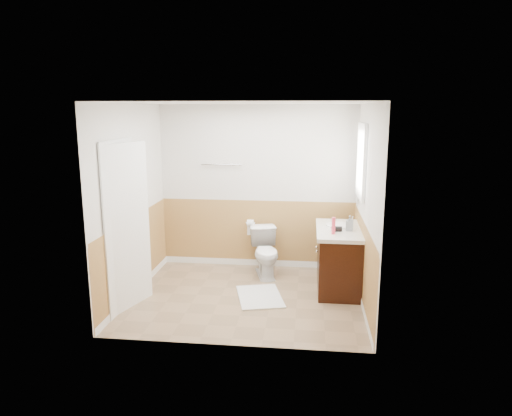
# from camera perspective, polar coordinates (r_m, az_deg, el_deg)

# --- Properties ---
(floor) EXTENTS (3.00, 3.00, 0.00)m
(floor) POSITION_cam_1_polar(r_m,az_deg,el_deg) (6.26, -1.19, -10.81)
(floor) COLOR #8C7051
(floor) RESTS_ON ground
(ceiling) EXTENTS (3.00, 3.00, 0.00)m
(ceiling) POSITION_cam_1_polar(r_m,az_deg,el_deg) (5.78, -1.30, 12.72)
(ceiling) COLOR white
(ceiling) RESTS_ON floor
(wall_back) EXTENTS (3.00, 0.00, 3.00)m
(wall_back) POSITION_cam_1_polar(r_m,az_deg,el_deg) (7.16, 0.17, 2.52)
(wall_back) COLOR silver
(wall_back) RESTS_ON floor
(wall_front) EXTENTS (3.00, 0.00, 3.00)m
(wall_front) POSITION_cam_1_polar(r_m,az_deg,el_deg) (4.64, -3.42, -2.69)
(wall_front) COLOR silver
(wall_front) RESTS_ON floor
(wall_left) EXTENTS (0.00, 3.00, 3.00)m
(wall_left) POSITION_cam_1_polar(r_m,az_deg,el_deg) (6.27, -14.95, 0.77)
(wall_left) COLOR silver
(wall_left) RESTS_ON floor
(wall_right) EXTENTS (0.00, 3.00, 3.00)m
(wall_right) POSITION_cam_1_polar(r_m,az_deg,el_deg) (5.88, 13.39, 0.13)
(wall_right) COLOR silver
(wall_right) RESTS_ON floor
(wainscot_back) EXTENTS (3.00, 0.00, 3.00)m
(wainscot_back) POSITION_cam_1_polar(r_m,az_deg,el_deg) (7.31, 0.15, -3.30)
(wainscot_back) COLOR tan
(wainscot_back) RESTS_ON floor
(wainscot_front) EXTENTS (3.00, 0.00, 3.00)m
(wainscot_front) POSITION_cam_1_polar(r_m,az_deg,el_deg) (4.90, -3.28, -11.18)
(wainscot_front) COLOR tan
(wainscot_front) RESTS_ON floor
(wainscot_left) EXTENTS (0.00, 2.60, 2.60)m
(wainscot_left) POSITION_cam_1_polar(r_m,az_deg,el_deg) (6.45, -14.49, -5.78)
(wainscot_left) COLOR tan
(wainscot_left) RESTS_ON floor
(wainscot_right) EXTENTS (0.00, 2.60, 2.60)m
(wainscot_right) POSITION_cam_1_polar(r_m,az_deg,el_deg) (6.08, 12.93, -6.81)
(wainscot_right) COLOR tan
(wainscot_right) RESTS_ON floor
(toilet) EXTENTS (0.55, 0.77, 0.70)m
(toilet) POSITION_cam_1_polar(r_m,az_deg,el_deg) (6.92, 1.21, -5.47)
(toilet) COLOR white
(toilet) RESTS_ON floor
(bath_mat) EXTENTS (0.73, 0.91, 0.02)m
(bath_mat) POSITION_cam_1_polar(r_m,az_deg,el_deg) (6.24, 0.46, -10.78)
(bath_mat) COLOR silver
(bath_mat) RESTS_ON floor
(vanity_cabinet) EXTENTS (0.55, 1.10, 0.80)m
(vanity_cabinet) POSITION_cam_1_polar(r_m,az_deg,el_deg) (6.51, 10.05, -6.33)
(vanity_cabinet) COLOR black
(vanity_cabinet) RESTS_ON floor
(vanity_knob_left) EXTENTS (0.03, 0.03, 0.03)m
(vanity_knob_left) POSITION_cam_1_polar(r_m,az_deg,el_deg) (6.36, 7.44, -5.28)
(vanity_knob_left) COLOR silver
(vanity_knob_left) RESTS_ON vanity_cabinet
(vanity_knob_right) EXTENTS (0.03, 0.03, 0.03)m
(vanity_knob_right) POSITION_cam_1_polar(r_m,az_deg,el_deg) (6.55, 7.42, -4.76)
(vanity_knob_right) COLOR white
(vanity_knob_right) RESTS_ON vanity_cabinet
(countertop) EXTENTS (0.60, 1.15, 0.05)m
(countertop) POSITION_cam_1_polar(r_m,az_deg,el_deg) (6.39, 10.09, -2.71)
(countertop) COLOR beige
(countertop) RESTS_ON vanity_cabinet
(sink_basin) EXTENTS (0.36, 0.36, 0.02)m
(sink_basin) POSITION_cam_1_polar(r_m,az_deg,el_deg) (6.53, 10.12, -2.08)
(sink_basin) COLOR white
(sink_basin) RESTS_ON countertop
(faucet) EXTENTS (0.02, 0.02, 0.14)m
(faucet) POSITION_cam_1_polar(r_m,az_deg,el_deg) (6.53, 11.71, -1.60)
(faucet) COLOR silver
(faucet) RESTS_ON countertop
(lotion_bottle) EXTENTS (0.05, 0.05, 0.22)m
(lotion_bottle) POSITION_cam_1_polar(r_m,az_deg,el_deg) (6.07, 9.45, -2.15)
(lotion_bottle) COLOR #ED3D56
(lotion_bottle) RESTS_ON countertop
(soap_dispenser) EXTENTS (0.10, 0.11, 0.20)m
(soap_dispenser) POSITION_cam_1_polar(r_m,az_deg,el_deg) (6.29, 11.37, -1.83)
(soap_dispenser) COLOR gray
(soap_dispenser) RESTS_ON countertop
(hair_dryer_body) EXTENTS (0.14, 0.07, 0.07)m
(hair_dryer_body) POSITION_cam_1_polar(r_m,az_deg,el_deg) (6.23, 9.83, -2.52)
(hair_dryer_body) COLOR black
(hair_dryer_body) RESTS_ON countertop
(hair_dryer_handle) EXTENTS (0.03, 0.03, 0.07)m
(hair_dryer_handle) POSITION_cam_1_polar(r_m,az_deg,el_deg) (6.30, 9.51, -2.62)
(hair_dryer_handle) COLOR black
(hair_dryer_handle) RESTS_ON countertop
(mirror_panel) EXTENTS (0.02, 0.35, 0.90)m
(mirror_panel) POSITION_cam_1_polar(r_m,az_deg,el_deg) (6.91, 12.27, 4.42)
(mirror_panel) COLOR silver
(mirror_panel) RESTS_ON wall_right
(window_frame) EXTENTS (0.04, 0.80, 1.00)m
(window_frame) POSITION_cam_1_polar(r_m,az_deg,el_deg) (6.38, 12.73, 5.61)
(window_frame) COLOR white
(window_frame) RESTS_ON wall_right
(window_glass) EXTENTS (0.01, 0.70, 0.90)m
(window_glass) POSITION_cam_1_polar(r_m,az_deg,el_deg) (6.38, 12.87, 5.61)
(window_glass) COLOR white
(window_glass) RESTS_ON wall_right
(door) EXTENTS (0.29, 0.78, 2.04)m
(door) POSITION_cam_1_polar(r_m,az_deg,el_deg) (5.88, -15.51, -2.29)
(door) COLOR white
(door) RESTS_ON wall_left
(door_frame) EXTENTS (0.02, 0.92, 2.10)m
(door_frame) POSITION_cam_1_polar(r_m,az_deg,el_deg) (5.90, -16.20, -2.17)
(door_frame) COLOR white
(door_frame) RESTS_ON wall_left
(door_knob) EXTENTS (0.06, 0.06, 0.06)m
(door_knob) POSITION_cam_1_polar(r_m,az_deg,el_deg) (6.17, -13.82, -2.21)
(door_knob) COLOR silver
(door_knob) RESTS_ON door
(towel_bar) EXTENTS (0.62, 0.02, 0.02)m
(towel_bar) POSITION_cam_1_polar(r_m,az_deg,el_deg) (7.14, -4.29, 5.30)
(towel_bar) COLOR silver
(towel_bar) RESTS_ON wall_back
(tp_holder_bar) EXTENTS (0.14, 0.02, 0.02)m
(tp_holder_bar) POSITION_cam_1_polar(r_m,az_deg,el_deg) (7.21, -0.69, -1.87)
(tp_holder_bar) COLOR silver
(tp_holder_bar) RESTS_ON wall_back
(tp_roll) EXTENTS (0.10, 0.11, 0.11)m
(tp_roll) POSITION_cam_1_polar(r_m,az_deg,el_deg) (7.21, -0.69, -1.87)
(tp_roll) COLOR white
(tp_roll) RESTS_ON tp_holder_bar
(tp_sheet) EXTENTS (0.10, 0.01, 0.16)m
(tp_sheet) POSITION_cam_1_polar(r_m,az_deg,el_deg) (7.24, -0.69, -2.71)
(tp_sheet) COLOR white
(tp_sheet) RESTS_ON tp_roll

